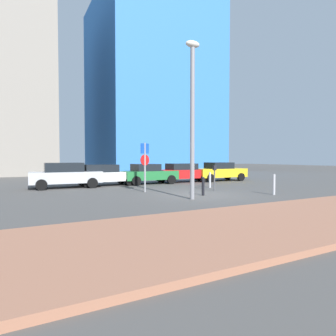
{
  "coord_description": "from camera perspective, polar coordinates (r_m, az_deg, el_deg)",
  "views": [
    {
      "loc": [
        -8.08,
        -11.96,
        1.86
      ],
      "look_at": [
        0.18,
        3.62,
        1.24
      ],
      "focal_mm": 30.38,
      "sensor_mm": 36.0,
      "label": 1
    }
  ],
  "objects": [
    {
      "name": "parked_car_red",
      "position": [
        21.99,
        2.97,
        -0.86
      ],
      "size": [
        4.17,
        2.0,
        1.45
      ],
      "color": "red",
      "rests_on": "ground"
    },
    {
      "name": "parking_meter",
      "position": [
        16.35,
        9.32,
        -1.26
      ],
      "size": [
        0.18,
        0.14,
        1.45
      ],
      "color": "#4C4C51",
      "rests_on": "ground"
    },
    {
      "name": "traffic_bollard_mid",
      "position": [
        18.02,
        8.41,
        -2.41
      ],
      "size": [
        0.13,
        0.13,
        0.96
      ],
      "primitive_type": "cylinder",
      "color": "#B7B7BC",
      "rests_on": "ground"
    },
    {
      "name": "street_lamp",
      "position": [
        13.02,
        4.92,
        12.14
      ],
      "size": [
        0.7,
        0.36,
        7.06
      ],
      "color": "gray",
      "rests_on": "ground"
    },
    {
      "name": "traffic_bollard_far",
      "position": [
        14.24,
        7.05,
        -3.68
      ],
      "size": [
        0.14,
        0.14,
        0.91
      ],
      "primitive_type": "cylinder",
      "color": "black",
      "rests_on": "ground"
    },
    {
      "name": "parked_car_yellow",
      "position": [
        23.63,
        10.28,
        -0.67
      ],
      "size": [
        4.41,
        2.16,
        1.51
      ],
      "color": "gold",
      "rests_on": "ground"
    },
    {
      "name": "traffic_bollard_near",
      "position": [
        15.35,
        20.5,
        -3.12
      ],
      "size": [
        0.13,
        0.13,
        1.05
      ],
      "primitive_type": "cylinder",
      "color": "#B7B7BC",
      "rests_on": "ground"
    },
    {
      "name": "building_colorful_midrise",
      "position": [
        46.98,
        -3.48,
        15.65
      ],
      "size": [
        17.13,
        17.67,
        25.9
      ],
      "primitive_type": "cube",
      "color": "#3372BF",
      "rests_on": "ground"
    },
    {
      "name": "parked_car_silver",
      "position": [
        18.89,
        -19.87,
        -1.28
      ],
      "size": [
        4.32,
        2.21,
        1.57
      ],
      "color": "#B7BABF",
      "rests_on": "ground"
    },
    {
      "name": "building_under_construction",
      "position": [
        38.83,
        -30.29,
        13.75
      ],
      "size": [
        10.64,
        12.54,
        19.89
      ],
      "primitive_type": "cube",
      "color": "gray",
      "rests_on": "ground"
    },
    {
      "name": "parked_car_white",
      "position": [
        19.68,
        -12.66,
        -1.27
      ],
      "size": [
        4.19,
        2.07,
        1.43
      ],
      "color": "white",
      "rests_on": "ground"
    },
    {
      "name": "ground_plane",
      "position": [
        14.55,
        6.09,
        -5.35
      ],
      "size": [
        120.0,
        120.0,
        0.0
      ],
      "primitive_type": "plane",
      "color": "#4C4947"
    },
    {
      "name": "parked_car_green",
      "position": [
        20.55,
        -3.98,
        -1.12
      ],
      "size": [
        3.96,
        2.05,
        1.44
      ],
      "color": "#237238",
      "rests_on": "ground"
    },
    {
      "name": "sidewalk_brick",
      "position": [
        10.0,
        27.07,
        -8.52
      ],
      "size": [
        40.0,
        4.43,
        0.14
      ],
      "primitive_type": "cube",
      "color": "#9E664C",
      "rests_on": "ground"
    },
    {
      "name": "parking_sign_post",
      "position": [
        15.55,
        -4.67,
        1.35
      ],
      "size": [
        0.58,
        0.2,
        2.69
      ],
      "color": "gray",
      "rests_on": "ground"
    }
  ]
}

